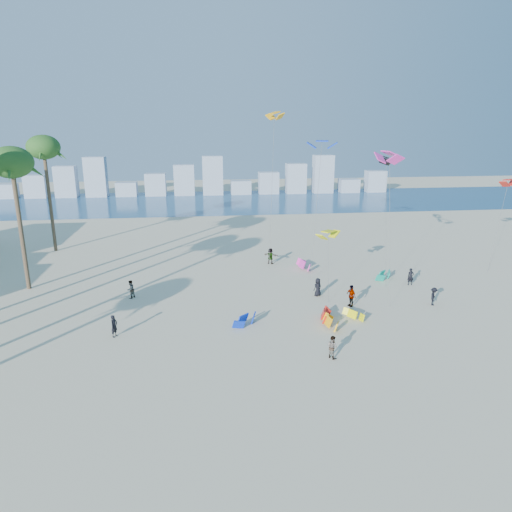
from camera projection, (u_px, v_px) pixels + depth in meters
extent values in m
plane|color=beige|center=(236.00, 422.00, 24.55)|extent=(220.00, 220.00, 0.00)
plane|color=navy|center=(208.00, 202.00, 93.27)|extent=(220.00, 220.00, 0.00)
imported|color=black|center=(114.00, 326.00, 34.19)|extent=(0.64, 0.73, 1.69)
imported|color=gray|center=(332.00, 347.00, 31.11)|extent=(0.92, 0.97, 1.59)
imported|color=black|center=(318.00, 287.00, 42.31)|extent=(0.98, 0.86, 1.68)
imported|color=gray|center=(351.00, 296.00, 39.87)|extent=(0.84, 1.22, 1.93)
imported|color=black|center=(434.00, 296.00, 40.17)|extent=(1.04, 1.18, 1.59)
imported|color=gray|center=(271.00, 256.00, 52.04)|extent=(1.70, 1.31, 1.79)
imported|color=black|center=(411.00, 277.00, 45.20)|extent=(0.66, 0.48, 1.67)
imported|color=gray|center=(131.00, 289.00, 41.77)|extent=(0.99, 1.03, 1.67)
cylinder|color=#595959|center=(328.00, 266.00, 41.81)|extent=(0.68, 3.39, 5.67)
cylinder|color=#595959|center=(390.00, 231.00, 39.25)|extent=(0.26, 2.10, 12.82)
cylinder|color=#595959|center=(272.00, 192.00, 49.57)|extent=(0.89, 2.83, 16.27)
cylinder|color=#595959|center=(386.00, 222.00, 44.73)|extent=(0.32, 3.06, 12.07)
cylinder|color=#595959|center=(316.00, 210.00, 47.25)|extent=(1.98, 4.81, 13.47)
cylinder|color=#595959|center=(498.00, 226.00, 49.47)|extent=(2.70, 2.56, 9.44)
cylinder|color=brown|center=(21.00, 228.00, 42.78)|extent=(0.40, 0.40, 11.89)
ellipsoid|color=#2B581F|center=(11.00, 162.00, 41.15)|extent=(3.80, 3.80, 2.85)
cylinder|color=brown|center=(50.00, 200.00, 55.89)|extent=(0.40, 0.40, 12.53)
ellipsoid|color=#2B581F|center=(43.00, 147.00, 54.16)|extent=(3.80, 3.80, 2.85)
cube|color=#9EADBF|center=(6.00, 191.00, 97.55)|extent=(4.40, 3.00, 3.00)
cube|color=#9EADBF|center=(36.00, 186.00, 98.02)|extent=(4.40, 3.00, 4.80)
cube|color=#9EADBF|center=(66.00, 182.00, 98.48)|extent=(4.40, 3.00, 6.60)
cube|color=#9EADBF|center=(96.00, 177.00, 98.95)|extent=(4.40, 3.00, 8.40)
cube|color=#9EADBF|center=(127.00, 189.00, 100.41)|extent=(4.40, 3.00, 3.00)
cube|color=#9EADBF|center=(156.00, 185.00, 100.88)|extent=(4.40, 3.00, 4.80)
cube|color=#9EADBF|center=(184.00, 180.00, 101.35)|extent=(4.40, 3.00, 6.60)
cube|color=#9EADBF|center=(213.00, 175.00, 101.82)|extent=(4.40, 3.00, 8.40)
cube|color=#9EADBF|center=(241.00, 187.00, 103.28)|extent=(4.40, 3.00, 3.00)
cube|color=#9EADBF|center=(268.00, 183.00, 103.75)|extent=(4.40, 3.00, 4.80)
cube|color=#9EADBF|center=(296.00, 178.00, 104.21)|extent=(4.40, 3.00, 6.60)
cube|color=#9EADBF|center=(323.00, 174.00, 104.68)|extent=(4.40, 3.00, 8.40)
cube|color=#9EADBF|center=(349.00, 186.00, 106.14)|extent=(4.40, 3.00, 3.00)
cube|color=#9EADBF|center=(375.00, 181.00, 106.61)|extent=(4.40, 3.00, 4.80)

